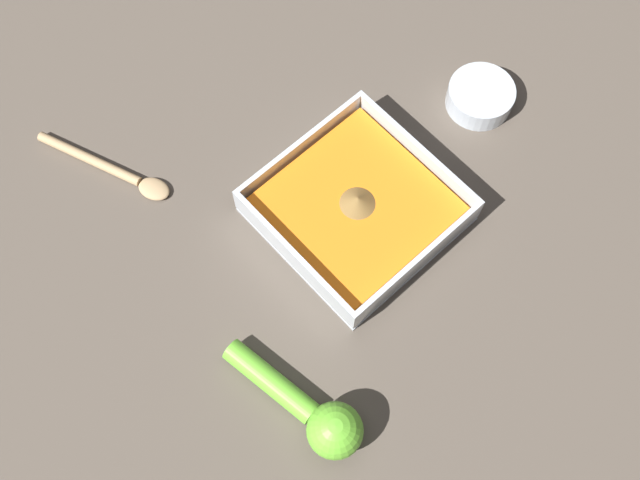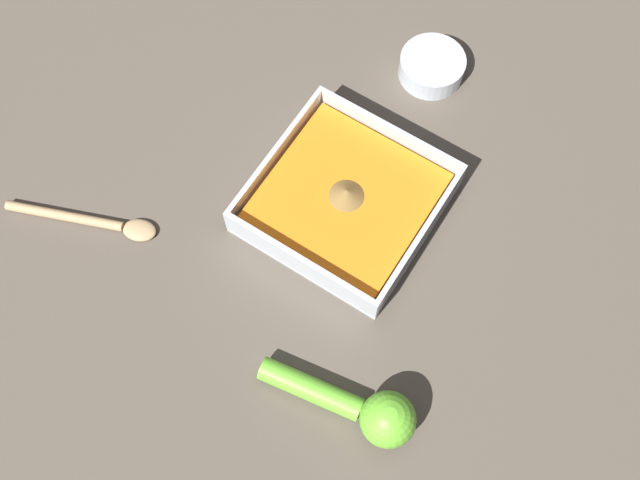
{
  "view_description": "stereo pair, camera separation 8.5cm",
  "coord_description": "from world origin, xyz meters",
  "px_view_note": "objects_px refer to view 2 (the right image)",
  "views": [
    {
      "loc": [
        -0.27,
        -0.25,
        0.81
      ],
      "look_at": [
        -0.05,
        -0.01,
        0.02
      ],
      "focal_mm": 42.0,
      "sensor_mm": 36.0,
      "label": 1
    },
    {
      "loc": [
        -0.33,
        -0.19,
        0.81
      ],
      "look_at": [
        -0.05,
        -0.01,
        0.02
      ],
      "focal_mm": 42.0,
      "sensor_mm": 36.0,
      "label": 2
    }
  ],
  "objects_px": {
    "square_dish": "(346,201)",
    "spice_bowl": "(432,67)",
    "lemon_squeezer": "(366,411)",
    "wooden_spoon": "(91,221)"
  },
  "relations": [
    {
      "from": "square_dish",
      "to": "lemon_squeezer",
      "type": "height_order",
      "value": "lemon_squeezer"
    },
    {
      "from": "spice_bowl",
      "to": "lemon_squeezer",
      "type": "xyz_separation_m",
      "value": [
        -0.42,
        -0.16,
        0.01
      ]
    },
    {
      "from": "square_dish",
      "to": "lemon_squeezer",
      "type": "distance_m",
      "value": 0.25
    },
    {
      "from": "square_dish",
      "to": "wooden_spoon",
      "type": "height_order",
      "value": "square_dish"
    },
    {
      "from": "square_dish",
      "to": "wooden_spoon",
      "type": "bearing_deg",
      "value": 126.53
    },
    {
      "from": "square_dish",
      "to": "spice_bowl",
      "type": "distance_m",
      "value": 0.22
    },
    {
      "from": "spice_bowl",
      "to": "wooden_spoon",
      "type": "xyz_separation_m",
      "value": [
        -0.4,
        0.23,
        -0.01
      ]
    },
    {
      "from": "wooden_spoon",
      "to": "square_dish",
      "type": "bearing_deg",
      "value": 15.24
    },
    {
      "from": "square_dish",
      "to": "spice_bowl",
      "type": "relative_size",
      "value": 2.42
    },
    {
      "from": "spice_bowl",
      "to": "lemon_squeezer",
      "type": "height_order",
      "value": "lemon_squeezer"
    }
  ]
}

